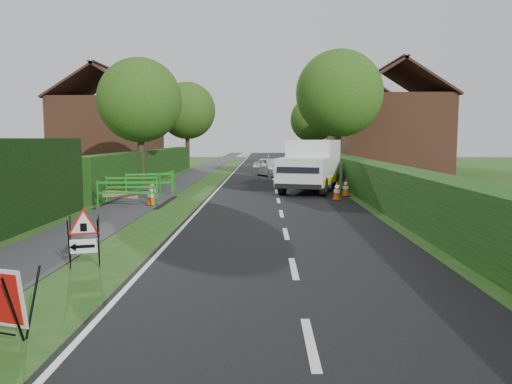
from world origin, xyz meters
name	(u,v)px	position (x,y,z in m)	size (l,w,h in m)	color
ground	(152,284)	(0.00, 0.00, 0.00)	(120.00, 120.00, 0.00)	#224A15
road_surface	(271,167)	(2.50, 35.00, 0.00)	(6.00, 90.00, 0.02)	black
footpath	(208,167)	(-3.00, 35.00, 0.01)	(2.00, 90.00, 0.02)	#2D2D30
hedge_west_far	(151,179)	(-5.00, 22.00, 0.00)	(1.00, 24.00, 1.80)	#14380F
hedge_east	(358,190)	(6.50, 16.00, 0.00)	(1.20, 50.00, 1.50)	#14380F
house_west	(109,133)	(-10.00, 30.00, 2.90)	(7.50, 7.40, 7.88)	brown
house_east_a	(390,133)	(11.00, 28.00, 2.90)	(7.50, 7.40, 7.88)	brown
house_east_b	(365,135)	(12.00, 42.00, 2.90)	(7.50, 7.40, 7.88)	brown
tree_nw	(140,100)	(-4.60, 18.00, 4.48)	(4.40, 4.40, 6.70)	#2D2116
tree_ne	(339,94)	(6.40, 22.00, 5.17)	(5.20, 5.20, 7.79)	#2D2116
tree_fw	(187,111)	(-4.60, 34.00, 4.83)	(4.80, 4.80, 7.24)	#2D2116
tree_fe	(313,120)	(6.40, 38.00, 4.22)	(4.20, 4.20, 6.33)	#2D2116
triangle_sign	(82,234)	(-1.53, 0.96, 0.68)	(0.83, 0.83, 0.98)	black
works_van	(311,164)	(4.13, 15.21, 1.29)	(3.46, 5.67, 2.43)	silver
traffic_cone_0	(337,191)	(4.86, 11.72, 0.39)	(0.38, 0.38, 0.79)	black
traffic_cone_1	(346,187)	(5.47, 13.22, 0.39)	(0.38, 0.38, 0.79)	black
traffic_cone_2	(325,182)	(4.87, 15.71, 0.39)	(0.38, 0.38, 0.79)	black
traffic_cone_3	(151,195)	(-2.28, 10.03, 0.39)	(0.38, 0.38, 0.79)	black
traffic_cone_4	(153,190)	(-2.63, 11.81, 0.39)	(0.38, 0.38, 0.79)	black
ped_barrier_0	(126,191)	(-3.05, 9.42, 0.63)	(2.08, 0.50, 1.00)	#198A19
ped_barrier_1	(132,185)	(-3.40, 11.54, 0.63)	(2.09, 0.66, 1.00)	#198A19
ped_barrier_2	(149,181)	(-3.16, 13.56, 0.63)	(2.09, 0.80, 1.00)	#198A19
ped_barrier_3	(167,179)	(-2.55, 14.59, 0.63)	(0.62, 2.09, 1.00)	#198A19
redwhite_plank	(120,206)	(-3.38, 9.79, 0.00)	(1.50, 0.04, 0.25)	red
hatchback_car	(272,167)	(2.42, 24.56, 0.63)	(1.49, 3.70, 1.26)	silver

